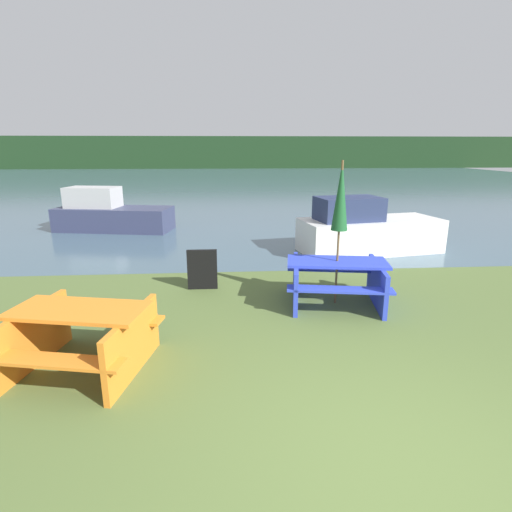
{
  "coord_description": "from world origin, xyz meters",
  "views": [
    {
      "loc": [
        -1.38,
        -2.54,
        2.56
      ],
      "look_at": [
        -0.94,
        3.73,
        0.85
      ],
      "focal_mm": 28.0,
      "sensor_mm": 36.0,
      "label": 1
    }
  ],
  "objects_px": {
    "picnic_table_blue": "(336,278)",
    "boat": "(366,231)",
    "picnic_table_orange": "(81,334)",
    "boat_second": "(110,214)",
    "umbrella_darkgreen": "(341,197)",
    "signboard": "(202,270)"
  },
  "relations": [
    {
      "from": "picnic_table_orange",
      "to": "umbrella_darkgreen",
      "type": "distance_m",
      "value": 4.21
    },
    {
      "from": "picnic_table_blue",
      "to": "signboard",
      "type": "relative_size",
      "value": 2.45
    },
    {
      "from": "picnic_table_orange",
      "to": "picnic_table_blue",
      "type": "xyz_separation_m",
      "value": [
        3.54,
        1.85,
        -0.0
      ]
    },
    {
      "from": "boat_second",
      "to": "picnic_table_blue",
      "type": "bearing_deg",
      "value": -40.0
    },
    {
      "from": "picnic_table_orange",
      "to": "boat_second",
      "type": "xyz_separation_m",
      "value": [
        -2.02,
        8.51,
        0.06
      ]
    },
    {
      "from": "picnic_table_blue",
      "to": "boat_second",
      "type": "xyz_separation_m",
      "value": [
        -5.55,
        6.66,
        0.06
      ]
    },
    {
      "from": "umbrella_darkgreen",
      "to": "picnic_table_blue",
      "type": "bearing_deg",
      "value": -82.87
    },
    {
      "from": "picnic_table_orange",
      "to": "signboard",
      "type": "distance_m",
      "value": 3.0
    },
    {
      "from": "boat_second",
      "to": "signboard",
      "type": "relative_size",
      "value": 5.01
    },
    {
      "from": "umbrella_darkgreen",
      "to": "signboard",
      "type": "relative_size",
      "value": 3.16
    },
    {
      "from": "boat",
      "to": "signboard",
      "type": "bearing_deg",
      "value": -158.05
    },
    {
      "from": "boat_second",
      "to": "signboard",
      "type": "height_order",
      "value": "boat_second"
    },
    {
      "from": "picnic_table_orange",
      "to": "boat",
      "type": "height_order",
      "value": "boat"
    },
    {
      "from": "boat_second",
      "to": "umbrella_darkgreen",
      "type": "bearing_deg",
      "value": -40.0
    },
    {
      "from": "picnic_table_orange",
      "to": "boat_second",
      "type": "relative_size",
      "value": 0.47
    },
    {
      "from": "picnic_table_orange",
      "to": "boat_second",
      "type": "distance_m",
      "value": 8.75
    },
    {
      "from": "boat",
      "to": "boat_second",
      "type": "xyz_separation_m",
      "value": [
        -7.22,
        3.28,
        -0.03
      ]
    },
    {
      "from": "picnic_table_orange",
      "to": "signboard",
      "type": "relative_size",
      "value": 2.38
    },
    {
      "from": "picnic_table_orange",
      "to": "signboard",
      "type": "bearing_deg",
      "value": 65.49
    },
    {
      "from": "umbrella_darkgreen",
      "to": "boat_second",
      "type": "relative_size",
      "value": 0.63
    },
    {
      "from": "boat",
      "to": "boat_second",
      "type": "distance_m",
      "value": 7.93
    },
    {
      "from": "picnic_table_blue",
      "to": "boat",
      "type": "height_order",
      "value": "boat"
    }
  ]
}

